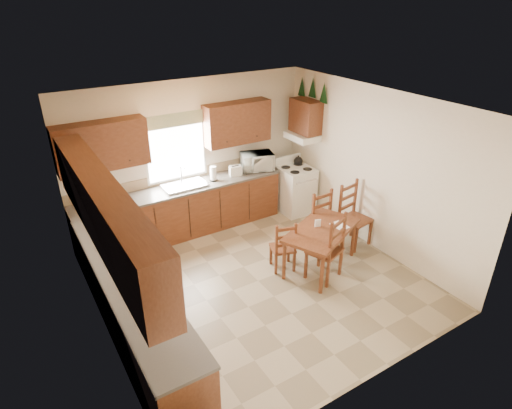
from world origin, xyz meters
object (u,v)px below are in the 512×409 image
chair_near_left (283,245)px  microwave (257,161)px  chair_near_right (325,246)px  chair_far_left (328,224)px  stove (296,190)px  chair_far_right (356,216)px  dining_table (320,248)px

chair_near_left → microwave: bearing=-92.5°
microwave → chair_near_right: microwave is taller
chair_near_right → chair_far_left: (0.52, 0.53, -0.03)m
stove → chair_near_right: size_ratio=0.82×
stove → chair_far_right: size_ratio=0.81×
stove → chair_near_right: bearing=-114.5°
microwave → chair_near_left: (-0.68, -1.85, -0.66)m
chair_near_left → chair_near_right: bearing=144.9°
chair_near_left → chair_near_right: (0.40, -0.53, 0.12)m
microwave → dining_table: bearing=-78.4°
dining_table → chair_far_right: (0.95, 0.22, 0.21)m
chair_near_left → chair_far_right: bearing=-165.0°
chair_near_left → chair_near_right: chair_near_right is taller
dining_table → chair_near_right: 0.33m
dining_table → chair_far_left: bearing=12.4°
microwave → chair_near_left: size_ratio=0.64×
chair_near_left → chair_far_left: chair_far_left is taller
chair_near_left → chair_far_right: 1.48m
chair_near_left → chair_far_right: (1.47, -0.07, 0.13)m
stove → chair_far_right: (0.11, -1.56, 0.11)m
dining_table → chair_near_left: size_ratio=1.53×
chair_near_right → chair_far_right: size_ratio=0.98×
chair_near_right → stove: bearing=-135.5°
microwave → chair_far_left: (0.24, -1.84, -0.56)m
microwave → chair_far_left: microwave is taller
dining_table → chair_near_left: bearing=126.1°
stove → chair_near_left: size_ratio=1.05×
dining_table → chair_far_left: size_ratio=1.26×
stove → microwave: bearing=153.1°
stove → microwave: 1.00m
chair_near_right → dining_table: bearing=-137.7°
dining_table → stove: bearing=40.4°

